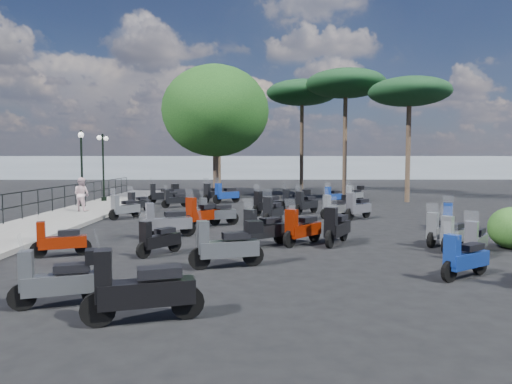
{
  "coord_description": "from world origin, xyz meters",
  "views": [
    {
      "loc": [
        1.26,
        -17.17,
        2.48
      ],
      "look_at": [
        1.42,
        1.06,
        1.2
      ],
      "focal_mm": 32.0,
      "sensor_mm": 36.0,
      "label": 1
    }
  ],
  "objects_px": {
    "scooter_30": "(453,235)",
    "pine_2": "(219,110)",
    "scooter_9": "(202,214)",
    "scooter_14": "(264,230)",
    "scooter_12": "(140,290)",
    "scooter_19": "(337,228)",
    "scooter_15": "(267,204)",
    "lamp_post_1": "(82,163)",
    "scooter_16": "(296,200)",
    "scooter_17": "(226,194)",
    "scooter_5": "(164,194)",
    "scooter_20": "(273,212)",
    "scooter_8": "(216,213)",
    "scooter_3": "(124,208)",
    "scooter_6": "(60,279)",
    "pine_3": "(409,92)",
    "scooter_7": "(228,245)",
    "scooter_18": "(464,258)",
    "scooter_28": "(336,207)",
    "scooter_2": "(166,222)",
    "pine_0": "(302,93)",
    "scooter_4": "(138,203)",
    "scooter_10": "(175,200)",
    "scooter_22": "(306,204)",
    "scooter_1": "(158,240)",
    "scooter_26": "(439,230)",
    "scooter_25": "(476,241)",
    "scooter_27": "(448,216)",
    "pedestrian_far": "(82,194)",
    "scooter_29": "(354,194)",
    "scooter_21": "(358,207)",
    "scooter_23": "(333,196)",
    "lamp_post_2": "(103,163)",
    "broadleaf_tree": "(215,111)",
    "scooter_11": "(212,194)"
  },
  "relations": [
    {
      "from": "scooter_17",
      "to": "scooter_26",
      "type": "bearing_deg",
      "value": 168.47
    },
    {
      "from": "scooter_6",
      "to": "scooter_21",
      "type": "relative_size",
      "value": 1.06
    },
    {
      "from": "scooter_16",
      "to": "scooter_9",
      "type": "bearing_deg",
      "value": 123.11
    },
    {
      "from": "scooter_3",
      "to": "scooter_18",
      "type": "height_order",
      "value": "scooter_3"
    },
    {
      "from": "scooter_2",
      "to": "scooter_17",
      "type": "distance_m",
      "value": 11.75
    },
    {
      "from": "scooter_7",
      "to": "scooter_20",
      "type": "xyz_separation_m",
      "value": [
        1.36,
        7.18,
        -0.05
      ]
    },
    {
      "from": "scooter_8",
      "to": "scooter_12",
      "type": "relative_size",
      "value": 0.9
    },
    {
      "from": "lamp_post_1",
      "to": "scooter_14",
      "type": "relative_size",
      "value": 2.7
    },
    {
      "from": "scooter_12",
      "to": "scooter_19",
      "type": "relative_size",
      "value": 1.09
    },
    {
      "from": "scooter_30",
      "to": "pine_2",
      "type": "height_order",
      "value": "pine_2"
    },
    {
      "from": "scooter_3",
      "to": "pine_0",
      "type": "xyz_separation_m",
      "value": [
        9.13,
        15.22,
        7.0
      ]
    },
    {
      "from": "scooter_8",
      "to": "scooter_26",
      "type": "distance_m",
      "value": 7.91
    },
    {
      "from": "scooter_11",
      "to": "scooter_20",
      "type": "height_order",
      "value": "scooter_11"
    },
    {
      "from": "scooter_29",
      "to": "broadleaf_tree",
      "type": "xyz_separation_m",
      "value": [
        -8.4,
        1.83,
        5.07
      ]
    },
    {
      "from": "scooter_19",
      "to": "scooter_29",
      "type": "relative_size",
      "value": 1.24
    },
    {
      "from": "scooter_25",
      "to": "scooter_27",
      "type": "bearing_deg",
      "value": -66.78
    },
    {
      "from": "scooter_14",
      "to": "scooter_16",
      "type": "height_order",
      "value": "scooter_14"
    },
    {
      "from": "scooter_1",
      "to": "scooter_27",
      "type": "relative_size",
      "value": 0.83
    },
    {
      "from": "scooter_1",
      "to": "scooter_19",
      "type": "distance_m",
      "value": 5.13
    },
    {
      "from": "scooter_9",
      "to": "scooter_30",
      "type": "height_order",
      "value": "scooter_9"
    },
    {
      "from": "scooter_14",
      "to": "pine_3",
      "type": "distance_m",
      "value": 17.53
    },
    {
      "from": "scooter_8",
      "to": "scooter_15",
      "type": "xyz_separation_m",
      "value": [
        2.02,
        3.2,
        0.02
      ]
    },
    {
      "from": "scooter_16",
      "to": "scooter_22",
      "type": "bearing_deg",
      "value": 167.71
    },
    {
      "from": "scooter_20",
      "to": "scooter_9",
      "type": "bearing_deg",
      "value": 41.4
    },
    {
      "from": "scooter_4",
      "to": "scooter_10",
      "type": "bearing_deg",
      "value": -92.34
    },
    {
      "from": "scooter_3",
      "to": "scooter_5",
      "type": "bearing_deg",
      "value": -58.61
    },
    {
      "from": "scooter_5",
      "to": "scooter_7",
      "type": "bearing_deg",
      "value": 171.95
    },
    {
      "from": "lamp_post_2",
      "to": "pedestrian_far",
      "type": "relative_size",
      "value": 2.48
    },
    {
      "from": "scooter_22",
      "to": "pine_0",
      "type": "bearing_deg",
      "value": -53.23
    },
    {
      "from": "scooter_15",
      "to": "lamp_post_1",
      "type": "bearing_deg",
      "value": 32.16
    },
    {
      "from": "broadleaf_tree",
      "to": "pine_3",
      "type": "height_order",
      "value": "broadleaf_tree"
    },
    {
      "from": "scooter_9",
      "to": "scooter_14",
      "type": "xyz_separation_m",
      "value": [
        2.19,
        -3.75,
        -0.01
      ]
    },
    {
      "from": "scooter_5",
      "to": "scooter_20",
      "type": "bearing_deg",
      "value": -168.86
    },
    {
      "from": "scooter_28",
      "to": "pine_3",
      "type": "distance_m",
      "value": 11.13
    },
    {
      "from": "scooter_8",
      "to": "scooter_7",
      "type": "bearing_deg",
      "value": 166.05
    },
    {
      "from": "lamp_post_2",
      "to": "scooter_5",
      "type": "xyz_separation_m",
      "value": [
        3.5,
        -0.4,
        -1.77
      ]
    },
    {
      "from": "scooter_14",
      "to": "pine_3",
      "type": "xyz_separation_m",
      "value": [
        8.86,
        13.91,
        5.93
      ]
    },
    {
      "from": "scooter_28",
      "to": "scooter_29",
      "type": "height_order",
      "value": "scooter_28"
    },
    {
      "from": "scooter_3",
      "to": "scooter_6",
      "type": "relative_size",
      "value": 0.92
    },
    {
      "from": "scooter_16",
      "to": "scooter_17",
      "type": "bearing_deg",
      "value": 23.48
    },
    {
      "from": "scooter_7",
      "to": "scooter_21",
      "type": "height_order",
      "value": "scooter_21"
    },
    {
      "from": "scooter_6",
      "to": "scooter_18",
      "type": "bearing_deg",
      "value": -94.62
    },
    {
      "from": "pedestrian_far",
      "to": "scooter_28",
      "type": "distance_m",
      "value": 11.47
    },
    {
      "from": "scooter_3",
      "to": "scooter_1",
      "type": "bearing_deg",
      "value": 146.45
    },
    {
      "from": "scooter_4",
      "to": "scooter_23",
      "type": "distance_m",
      "value": 10.83
    },
    {
      "from": "scooter_9",
      "to": "scooter_15",
      "type": "distance_m",
      "value": 4.43
    },
    {
      "from": "pine_3",
      "to": "scooter_26",
      "type": "bearing_deg",
      "value": -105.28
    },
    {
      "from": "scooter_6",
      "to": "scooter_28",
      "type": "relative_size",
      "value": 1.05
    },
    {
      "from": "scooter_9",
      "to": "scooter_17",
      "type": "bearing_deg",
      "value": -52.44
    },
    {
      "from": "pedestrian_far",
      "to": "scooter_20",
      "type": "xyz_separation_m",
      "value": [
        8.57,
        -3.24,
        -0.44
      ]
    }
  ]
}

